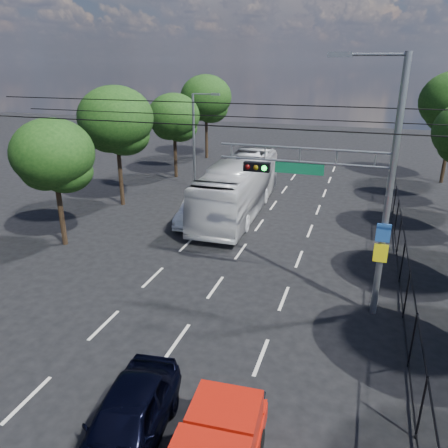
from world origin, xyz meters
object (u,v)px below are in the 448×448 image
at_px(navy_hatchback, 127,421).
at_px(white_van, 198,210).
at_px(white_bus, 238,187).
at_px(signal_mast, 354,180).

xyz_separation_m(navy_hatchback, white_van, (-4.25, 15.78, -0.00)).
xyz_separation_m(white_bus, white_van, (-1.77, -2.55, -0.93)).
height_order(signal_mast, white_van, signal_mast).
distance_m(white_bus, white_van, 3.24).
distance_m(signal_mast, white_bus, 12.69).
distance_m(navy_hatchback, white_bus, 18.52).
bearing_deg(white_bus, navy_hatchback, -84.09).
height_order(white_bus, white_van, white_bus).
relative_size(signal_mast, white_bus, 0.78).
xyz_separation_m(signal_mast, white_bus, (-7.16, 9.86, -3.55)).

